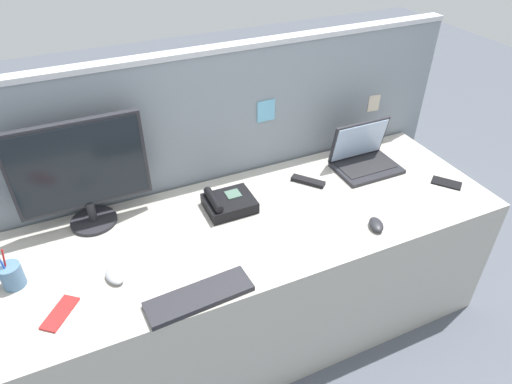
# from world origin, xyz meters

# --- Properties ---
(ground_plane) EXTENTS (10.00, 10.00, 0.00)m
(ground_plane) POSITION_xyz_m (0.00, 0.00, 0.00)
(ground_plane) COLOR #4C515B
(desk) EXTENTS (2.22, 0.78, 0.71)m
(desk) POSITION_xyz_m (0.00, 0.00, 0.36)
(desk) COLOR #ADA89E
(desk) RESTS_ON ground_plane
(cubicle_divider) EXTENTS (2.46, 0.08, 1.37)m
(cubicle_divider) POSITION_xyz_m (0.00, 0.43, 0.69)
(cubicle_divider) COLOR gray
(cubicle_divider) RESTS_ON ground_plane
(desktop_monitor) EXTENTS (0.55, 0.20, 0.49)m
(desktop_monitor) POSITION_xyz_m (-0.68, 0.30, 0.98)
(desktop_monitor) COLOR #232328
(desktop_monitor) RESTS_ON desk
(laptop) EXTENTS (0.33, 0.24, 0.24)m
(laptop) POSITION_xyz_m (0.68, 0.18, 0.77)
(laptop) COLOR #232328
(laptop) RESTS_ON desk
(desk_phone) EXTENTS (0.22, 0.18, 0.09)m
(desk_phone) POSITION_xyz_m (-0.10, 0.14, 0.74)
(desk_phone) COLOR black
(desk_phone) RESTS_ON desk
(keyboard_main) EXTENTS (0.40, 0.15, 0.02)m
(keyboard_main) POSITION_xyz_m (-0.40, -0.32, 0.72)
(keyboard_main) COLOR #232328
(keyboard_main) RESTS_ON desk
(computer_mouse_right_hand) EXTENTS (0.09, 0.11, 0.03)m
(computer_mouse_right_hand) POSITION_xyz_m (-0.66, -0.09, 0.73)
(computer_mouse_right_hand) COLOR #9EA0A8
(computer_mouse_right_hand) RESTS_ON desk
(computer_mouse_left_hand) EXTENTS (0.09, 0.12, 0.03)m
(computer_mouse_left_hand) POSITION_xyz_m (0.44, -0.26, 0.73)
(computer_mouse_left_hand) COLOR #232328
(computer_mouse_left_hand) RESTS_ON desk
(pen_cup) EXTENTS (0.08, 0.08, 0.18)m
(pen_cup) POSITION_xyz_m (-1.01, 0.03, 0.76)
(pen_cup) COLOR #4C7093
(pen_cup) RESTS_ON desk
(cell_phone_black_slab) EXTENTS (0.14, 0.15, 0.01)m
(cell_phone_black_slab) POSITION_xyz_m (0.96, -0.13, 0.72)
(cell_phone_black_slab) COLOR black
(cell_phone_black_slab) RESTS_ON desk
(cell_phone_red_case) EXTENTS (0.15, 0.16, 0.01)m
(cell_phone_red_case) POSITION_xyz_m (-0.87, -0.18, 0.72)
(cell_phone_red_case) COLOR #B22323
(cell_phone_red_case) RESTS_ON desk
(tv_remote) EXTENTS (0.14, 0.16, 0.02)m
(tv_remote) POSITION_xyz_m (0.34, 0.16, 0.72)
(tv_remote) COLOR black
(tv_remote) RESTS_ON desk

